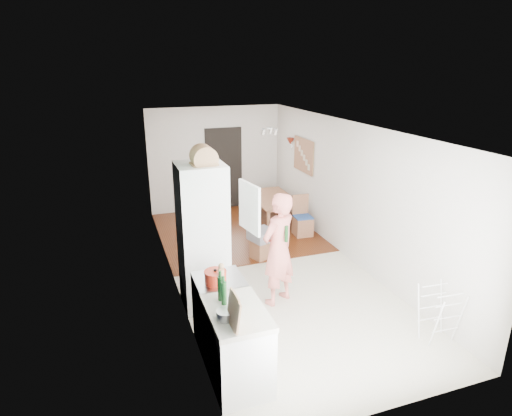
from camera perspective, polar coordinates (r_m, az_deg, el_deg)
room_shell at (r=7.19m, az=1.40°, el=0.96°), size 3.20×7.00×2.50m
floor at (r=7.67m, az=1.33°, el=-7.98°), size 3.20×7.00×0.01m
wood_floor_overlay at (r=9.27m, az=-2.69°, el=-3.08°), size 3.20×3.30×0.01m
sage_wall_panel at (r=4.76m, az=-8.04°, el=-1.02°), size 0.02×3.00×1.30m
tile_splashback at (r=4.56m, az=-6.15°, el=-11.55°), size 0.02×1.90×0.50m
doorway_recess at (r=10.52m, az=-4.29°, el=5.23°), size 0.90×0.04×2.00m
base_cabinet at (r=5.02m, az=-2.52°, el=-18.17°), size 0.60×0.90×0.86m
worktop at (r=4.76m, az=-2.60°, el=-13.74°), size 0.62×0.92×0.06m
range_cooker at (r=5.61m, az=-4.81°, el=-13.70°), size 0.60×0.60×0.88m
cooker_top at (r=5.38m, az=-4.95°, el=-9.56°), size 0.60×0.60×0.04m
fridge_housing at (r=6.21m, az=-7.10°, el=-3.84°), size 0.66×0.66×2.15m
fridge_door at (r=5.92m, az=-0.88°, el=0.07°), size 0.14×0.56×0.70m
fridge_interior at (r=6.11m, az=-4.44°, el=0.63°), size 0.02×0.52×0.66m
pinboard at (r=9.41m, az=6.40°, el=7.00°), size 0.03×0.90×0.70m
pinboard_frame at (r=9.41m, az=6.31°, el=6.99°), size 0.00×0.94×0.74m
wall_sconce at (r=9.94m, az=4.61°, el=8.85°), size 0.18×0.18×0.16m
person at (r=6.23m, az=3.02°, el=-4.23°), size 0.88×0.77×2.03m
dining_table at (r=9.77m, az=2.41°, el=-0.41°), size 0.80×1.40×0.49m
dining_chair at (r=8.94m, az=6.29°, el=-1.11°), size 0.38×0.38×0.85m
stool at (r=7.93m, az=0.59°, el=-5.47°), size 0.38×0.38×0.38m
grey_drape at (r=7.80m, az=0.84°, el=-3.61°), size 0.53×0.53×0.19m
drying_rack at (r=6.15m, az=23.21°, el=-12.92°), size 0.40×0.37×0.74m
bread_bin at (r=5.82m, az=-6.98°, el=6.69°), size 0.41×0.39×0.19m
red_casserole at (r=5.24m, az=-5.43°, el=-9.16°), size 0.31×0.31×0.16m
steel_pan at (r=4.58m, az=-4.11°, el=-14.02°), size 0.24×0.24×0.09m
held_bottle at (r=6.11m, az=4.07°, el=-3.45°), size 0.05×0.05×0.24m
bottle_a at (r=4.86m, az=-4.75°, el=-10.63°), size 0.08×0.08×0.29m
bottle_b at (r=4.78m, az=-4.30°, el=-11.25°), size 0.08×0.08×0.27m
bottle_c at (r=4.66m, az=-3.22°, el=-12.64°), size 0.10×0.10×0.20m
pepper_mill_front at (r=5.13m, az=-4.78°, el=-9.54°), size 0.07×0.07×0.20m
pepper_mill_back at (r=5.12m, az=-4.62°, el=-9.30°), size 0.08×0.08×0.25m
chopping_boards at (r=4.38m, az=-2.95°, el=-13.60°), size 0.13×0.26×0.36m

